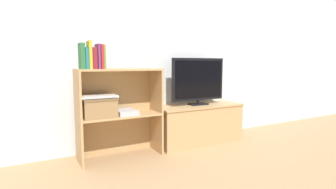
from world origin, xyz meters
TOP-DOWN VIEW (x-y plane):
  - ground_plane at (0.00, 0.00)m, footprint 16.00×16.00m
  - wall_back at (0.00, 0.45)m, footprint 10.00×0.05m
  - tv_stand at (0.44, 0.21)m, footprint 1.09×0.43m
  - tv at (0.44, 0.21)m, footprint 0.71×0.14m
  - bookshelf_lower_tier at (-0.55, 0.22)m, footprint 0.83×0.32m
  - bookshelf_upper_tier at (-0.55, 0.22)m, footprint 0.83×0.32m
  - book_forest at (-0.92, 0.10)m, footprint 0.04×0.14m
  - book_teal at (-0.88, 0.10)m, footprint 0.03×0.14m
  - book_mustard at (-0.85, 0.10)m, footprint 0.03×0.13m
  - book_maroon at (-0.81, 0.10)m, footprint 0.04×0.12m
  - book_plum at (-0.78, 0.10)m, footprint 0.02×0.14m
  - book_crimson at (-0.75, 0.10)m, footprint 0.02×0.14m
  - book_olive at (-0.72, 0.10)m, footprint 0.02×0.12m
  - baby_monitor at (-0.20, 0.16)m, footprint 0.05×0.04m
  - storage_basket_left at (-0.77, 0.15)m, footprint 0.32×0.29m
  - laptop at (-0.77, 0.15)m, footprint 0.34×0.22m
  - magazine_stack at (-0.50, 0.14)m, footprint 0.20×0.26m

SIDE VIEW (x-z plane):
  - ground_plane at x=0.00m, z-range 0.00..0.00m
  - tv_stand at x=0.44m, z-range 0.00..0.46m
  - bookshelf_lower_tier at x=-0.55m, z-range 0.06..0.50m
  - magazine_stack at x=-0.50m, z-range 0.44..0.49m
  - storage_basket_left at x=-0.77m, z-range 0.45..0.64m
  - laptop at x=-0.77m, z-range 0.63..0.65m
  - bookshelf_upper_tier at x=-0.55m, z-range 0.50..0.97m
  - tv at x=0.44m, z-range 0.48..1.04m
  - baby_monitor at x=-0.20m, z-range 0.89..1.02m
  - book_teal at x=-0.88m, z-range 0.90..1.10m
  - book_maroon at x=-0.81m, z-range 0.90..1.10m
  - book_olive at x=-0.72m, z-range 0.90..1.13m
  - book_crimson at x=-0.75m, z-range 0.90..1.13m
  - book_plum at x=-0.78m, z-range 0.90..1.13m
  - book_forest at x=-0.92m, z-range 0.90..1.14m
  - book_mustard at x=-0.85m, z-range 0.90..1.16m
  - wall_back at x=0.00m, z-range 0.00..2.40m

